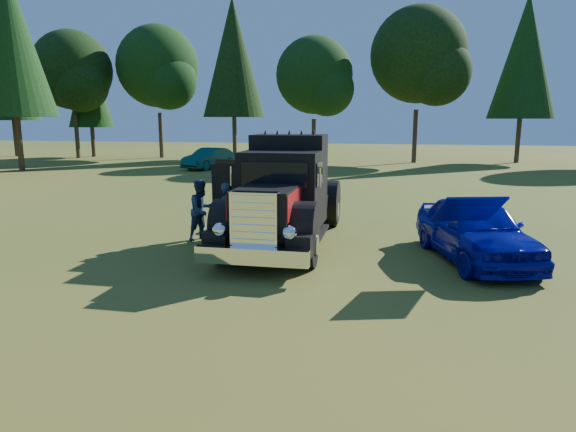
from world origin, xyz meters
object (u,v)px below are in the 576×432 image
Objects in this scene: spectator_far at (202,210)px; distant_teal_car at (209,158)px; diamond_t_truck at (283,199)px; hotrod_coupe at (475,230)px; spectator_near at (229,215)px.

spectator_far is 0.40× the size of distant_teal_car.
diamond_t_truck is at bearing -47.10° from distant_teal_car.
diamond_t_truck is at bearing 172.30° from hotrod_coupe.
hotrod_coupe is at bearing -7.70° from diamond_t_truck.
spectator_near is at bearing -89.05° from spectator_far.
diamond_t_truck is 1.53m from spectator_near.
hotrod_coupe is 25.57m from distant_teal_car.
spectator_far is (-1.00, 0.59, 0.00)m from spectator_near.
spectator_near is at bearing -50.86° from distant_teal_car.
spectator_near is 1.16m from spectator_far.
distant_teal_car is at bearing 36.09° from spectator_near.
spectator_far is 21.54m from distant_teal_car.
spectator_far is at bearing 177.71° from diamond_t_truck.
distant_teal_car is (-14.46, 21.09, -0.05)m from hotrod_coupe.
spectator_near is (-1.39, -0.49, -0.40)m from diamond_t_truck.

